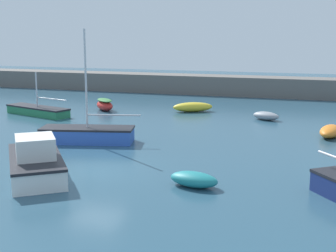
# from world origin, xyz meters

# --- Properties ---
(ground_plane) EXTENTS (120.00, 120.00, 0.20)m
(ground_plane) POSITION_xyz_m (0.00, 0.00, -0.10)
(ground_plane) COLOR #284C60
(harbor_breakwater) EXTENTS (63.08, 3.26, 1.97)m
(harbor_breakwater) POSITION_xyz_m (0.00, 29.66, 0.99)
(harbor_breakwater) COLOR #66605B
(harbor_breakwater) RESTS_ON ground_plane
(sailboat_tall_mast) EXTENTS (5.98, 3.06, 6.65)m
(sailboat_tall_mast) POSITION_xyz_m (-3.09, 5.01, 0.50)
(sailboat_tall_mast) COLOR #2D56B7
(sailboat_tall_mast) RESTS_ON ground_plane
(cabin_cruiser_white) EXTENTS (5.12, 5.73, 1.93)m
(cabin_cruiser_white) POSITION_xyz_m (-2.12, -1.80, 0.69)
(cabin_cruiser_white) COLOR white
(cabin_cruiser_white) RESTS_ON ground_plane
(sailboat_short_mast) EXTENTS (6.29, 3.20, 3.39)m
(sailboat_short_mast) POSITION_xyz_m (-11.35, 12.26, 0.36)
(sailboat_short_mast) COLOR #287A4C
(sailboat_short_mast) RESTS_ON ground_plane
(fishing_dinghy_green) EXTENTS (2.30, 1.45, 0.63)m
(fishing_dinghy_green) POSITION_xyz_m (5.06, -0.96, 0.32)
(fishing_dinghy_green) COLOR teal
(fishing_dinghy_green) RESTS_ON ground_plane
(rowboat_blue_near) EXTENTS (1.69, 3.08, 0.71)m
(rowboat_blue_near) POSITION_xyz_m (10.66, 11.19, 0.36)
(rowboat_blue_near) COLOR orange
(rowboat_blue_near) RESTS_ON ground_plane
(dinghy_near_pier) EXTENTS (2.32, 1.79, 0.62)m
(dinghy_near_pier) POSITION_xyz_m (6.13, 15.82, 0.31)
(dinghy_near_pier) COLOR gray
(dinghy_near_pier) RESTS_ON ground_plane
(rowboat_with_red_cover) EXTENTS (2.61, 2.65, 0.98)m
(rowboat_with_red_cover) POSITION_xyz_m (-7.36, 16.12, 0.49)
(rowboat_with_red_cover) COLOR red
(rowboat_with_red_cover) RESTS_ON ground_plane
(rowboat_white_midwater) EXTENTS (3.50, 2.61, 0.78)m
(rowboat_white_midwater) POSITION_xyz_m (-0.09, 17.74, 0.39)
(rowboat_white_midwater) COLOR yellow
(rowboat_white_midwater) RESTS_ON ground_plane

